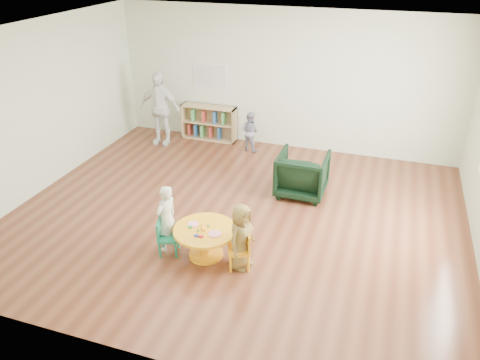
{
  "coord_description": "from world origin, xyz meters",
  "views": [
    {
      "loc": [
        2.08,
        -6.02,
        3.92
      ],
      "look_at": [
        0.16,
        -0.3,
        0.8
      ],
      "focal_mm": 35.0,
      "sensor_mm": 36.0,
      "label": 1
    }
  ],
  "objects": [
    {
      "name": "room",
      "position": [
        0.01,
        0.0,
        1.89
      ],
      "size": [
        7.1,
        7.0,
        2.8
      ],
      "color": "#5C2F1D",
      "rests_on": "ground"
    },
    {
      "name": "bookshelf",
      "position": [
        -1.61,
        2.86,
        0.37
      ],
      "size": [
        1.2,
        0.3,
        0.75
      ],
      "color": "tan",
      "rests_on": "ground"
    },
    {
      "name": "alphabet_poster",
      "position": [
        -1.6,
        2.98,
        1.35
      ],
      "size": [
        0.74,
        0.01,
        0.54
      ],
      "color": "white",
      "rests_on": "ground"
    },
    {
      "name": "child_left",
      "position": [
        -0.62,
        -1.16,
        0.5
      ],
      "size": [
        0.34,
        0.42,
        0.99
      ],
      "primitive_type": "imported",
      "rotation": [
        0.0,
        0.0,
        -1.89
      ],
      "color": "silver",
      "rests_on": "ground"
    },
    {
      "name": "kid_chair_right",
      "position": [
        0.5,
        -1.22,
        0.29
      ],
      "size": [
        0.38,
        0.38,
        0.54
      ],
      "rotation": [
        0.0,
        0.0,
        1.93
      ],
      "color": "#FFAB15",
      "rests_on": "ground"
    },
    {
      "name": "armchair",
      "position": [
        0.83,
        1.02,
        0.38
      ],
      "size": [
        0.82,
        0.84,
        0.76
      ],
      "primitive_type": "imported",
      "rotation": [
        0.0,
        0.0,
        3.13
      ],
      "color": "black",
      "rests_on": "ground"
    },
    {
      "name": "child_right",
      "position": [
        0.48,
        -1.22,
        0.47
      ],
      "size": [
        0.4,
        0.52,
        0.94
      ],
      "primitive_type": "imported",
      "rotation": [
        0.0,
        0.0,
        1.32
      ],
      "color": "gold",
      "rests_on": "ground"
    },
    {
      "name": "activity_table",
      "position": [
        -0.06,
        -1.15,
        0.3
      ],
      "size": [
        0.87,
        0.87,
        0.48
      ],
      "rotation": [
        0.0,
        0.0,
        -0.25
      ],
      "color": "#FFAB15",
      "rests_on": "ground"
    },
    {
      "name": "adult_caretaker",
      "position": [
        -2.49,
        2.29,
        0.77
      ],
      "size": [
        0.91,
        0.4,
        1.53
      ],
      "primitive_type": "imported",
      "rotation": [
        0.0,
        0.0,
        0.03
      ],
      "color": "white",
      "rests_on": "ground"
    },
    {
      "name": "kid_chair_left",
      "position": [
        -0.6,
        -1.26,
        0.28
      ],
      "size": [
        0.35,
        0.35,
        0.52
      ],
      "rotation": [
        0.0,
        0.0,
        -1.28
      ],
      "color": "#167D5A",
      "rests_on": "ground"
    },
    {
      "name": "toddler",
      "position": [
        -0.58,
        2.53,
        0.41
      ],
      "size": [
        0.47,
        0.41,
        0.83
      ],
      "primitive_type": "imported",
      "rotation": [
        0.0,
        0.0,
        2.87
      ],
      "color": "#1C1B44",
      "rests_on": "ground"
    }
  ]
}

